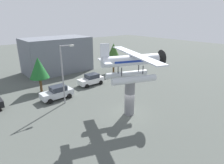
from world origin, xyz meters
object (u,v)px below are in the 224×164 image
object	(u,v)px
storefront_building	(57,55)
streetlight_primary	(64,70)
car_mid_silver	(57,93)
tree_east	(39,68)
car_far_white	(91,79)
display_pedestal	(130,97)
floatplane_monument	(132,65)
tree_center_back	(114,52)

from	to	relation	value
storefront_building	streetlight_primary	bearing A→B (deg)	-111.87
car_mid_silver	tree_east	size ratio (longest dim) A/B	0.82
car_far_white	streetlight_primary	size ratio (longest dim) A/B	0.57
display_pedestal	storefront_building	world-z (taller)	storefront_building
car_far_white	streetlight_primary	xyz separation A→B (m)	(-6.29, -3.54, 3.41)
storefront_building	car_far_white	bearing A→B (deg)	-87.85
tree_east	display_pedestal	bearing A→B (deg)	-69.37
floatplane_monument	car_far_white	size ratio (longest dim) A/B	2.40
display_pedestal	tree_center_back	distance (m)	16.84
tree_east	storefront_building	bearing A→B (deg)	51.91
floatplane_monument	tree_center_back	size ratio (longest dim) A/B	1.76
display_pedestal	floatplane_monument	xyz separation A→B (m)	(0.12, -0.05, 3.70)
streetlight_primary	tree_east	size ratio (longest dim) A/B	1.43
floatplane_monument	car_mid_silver	bearing A→B (deg)	137.21
streetlight_primary	tree_east	xyz separation A→B (m)	(-0.99, 5.88, -0.71)
tree_east	tree_center_back	size ratio (longest dim) A/B	0.90
display_pedestal	streetlight_primary	size ratio (longest dim) A/B	0.55
floatplane_monument	storefront_building	distance (m)	22.25
floatplane_monument	car_far_white	distance (m)	12.18
tree_center_back	floatplane_monument	bearing A→B (deg)	-124.29
display_pedestal	car_mid_silver	bearing A→B (deg)	115.08
storefront_building	tree_center_back	bearing A→B (deg)	-47.23
car_mid_silver	streetlight_primary	distance (m)	3.91
floatplane_monument	tree_center_back	world-z (taller)	floatplane_monument
tree_east	car_mid_silver	bearing A→B (deg)	-80.62
car_far_white	streetlight_primary	distance (m)	7.98
floatplane_monument	streetlight_primary	world-z (taller)	floatplane_monument
floatplane_monument	tree_east	bearing A→B (deg)	132.65
streetlight_primary	tree_center_back	world-z (taller)	streetlight_primary
display_pedestal	car_far_white	xyz separation A→B (m)	(2.30, 10.91, -1.15)
display_pedestal	car_far_white	bearing A→B (deg)	78.12
tree_center_back	display_pedestal	bearing A→B (deg)	-124.72
car_far_white	streetlight_primary	world-z (taller)	streetlight_primary
car_mid_silver	streetlight_primary	world-z (taller)	streetlight_primary
car_mid_silver	tree_center_back	bearing A→B (deg)	-162.01
car_mid_silver	tree_east	xyz separation A→B (m)	(-0.66, 4.00, 2.70)
display_pedestal	tree_east	xyz separation A→B (m)	(-4.99, 13.24, 1.55)
display_pedestal	tree_east	size ratio (longest dim) A/B	0.79
floatplane_monument	streetlight_primary	distance (m)	8.60
car_mid_silver	storefront_building	distance (m)	14.40
display_pedestal	floatplane_monument	bearing A→B (deg)	-21.63
streetlight_primary	storefront_building	distance (m)	15.80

